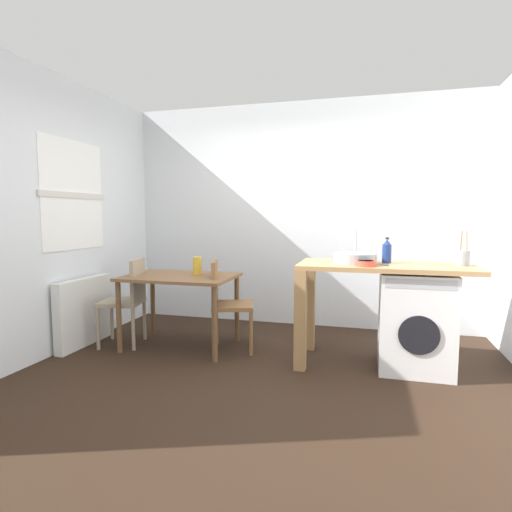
% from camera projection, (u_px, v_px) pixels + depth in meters
% --- Properties ---
extents(ground_plane, '(5.46, 5.46, 0.00)m').
position_uv_depth(ground_plane, '(266.00, 375.00, 3.49)').
color(ground_plane, black).
extents(wall_back, '(4.60, 0.10, 2.70)m').
position_uv_depth(wall_back, '(301.00, 215.00, 5.04)').
color(wall_back, silver).
rests_on(wall_back, ground_plane).
extents(wall_window_side, '(0.12, 3.80, 2.70)m').
position_uv_depth(wall_window_side, '(48.00, 215.00, 3.93)').
color(wall_window_side, silver).
rests_on(wall_window_side, ground_plane).
extents(radiator, '(0.10, 0.80, 0.70)m').
position_uv_depth(radiator, '(84.00, 312.00, 4.28)').
color(radiator, white).
rests_on(radiator, ground_plane).
extents(dining_table, '(1.10, 0.76, 0.74)m').
position_uv_depth(dining_table, '(180.00, 285.00, 4.19)').
color(dining_table, brown).
rests_on(dining_table, ground_plane).
extents(chair_person_seat, '(0.48, 0.48, 0.90)m').
position_uv_depth(chair_person_seat, '(128.00, 297.00, 4.26)').
color(chair_person_seat, gray).
rests_on(chair_person_seat, ground_plane).
extents(chair_opposite, '(0.50, 0.50, 0.90)m').
position_uv_depth(chair_opposite, '(225.00, 300.00, 4.10)').
color(chair_opposite, olive).
rests_on(chair_opposite, ground_plane).
extents(kitchen_counter, '(1.50, 0.68, 0.92)m').
position_uv_depth(kitchen_counter, '(360.00, 281.00, 3.69)').
color(kitchen_counter, tan).
rests_on(kitchen_counter, ground_plane).
extents(washing_machine, '(0.60, 0.61, 0.86)m').
position_uv_depth(washing_machine, '(415.00, 321.00, 3.59)').
color(washing_machine, white).
rests_on(washing_machine, ground_plane).
extents(sink_basin, '(0.38, 0.38, 0.09)m').
position_uv_depth(sink_basin, '(355.00, 258.00, 3.68)').
color(sink_basin, '#9EA0A5').
rests_on(sink_basin, kitchen_counter).
extents(tap, '(0.02, 0.02, 0.28)m').
position_uv_depth(tap, '(356.00, 246.00, 3.84)').
color(tap, '#B2B2B7').
rests_on(tap, kitchen_counter).
extents(bottle_tall_green, '(0.08, 0.08, 0.23)m').
position_uv_depth(bottle_tall_green, '(387.00, 251.00, 3.69)').
color(bottle_tall_green, navy).
rests_on(bottle_tall_green, kitchen_counter).
extents(mixing_bowl, '(0.17, 0.17, 0.05)m').
position_uv_depth(mixing_bowl, '(366.00, 263.00, 3.46)').
color(mixing_bowl, '#D84C38').
rests_on(mixing_bowl, kitchen_counter).
extents(utensil_crock, '(0.11, 0.11, 0.30)m').
position_uv_depth(utensil_crock, '(463.00, 258.00, 3.49)').
color(utensil_crock, gray).
rests_on(utensil_crock, kitchen_counter).
extents(vase, '(0.09, 0.09, 0.18)m').
position_uv_depth(vase, '(197.00, 266.00, 4.22)').
color(vase, gold).
rests_on(vase, dining_table).
extents(scissors, '(0.15, 0.06, 0.01)m').
position_uv_depth(scissors, '(380.00, 265.00, 3.53)').
color(scissors, '#B2B2B7').
rests_on(scissors, kitchen_counter).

